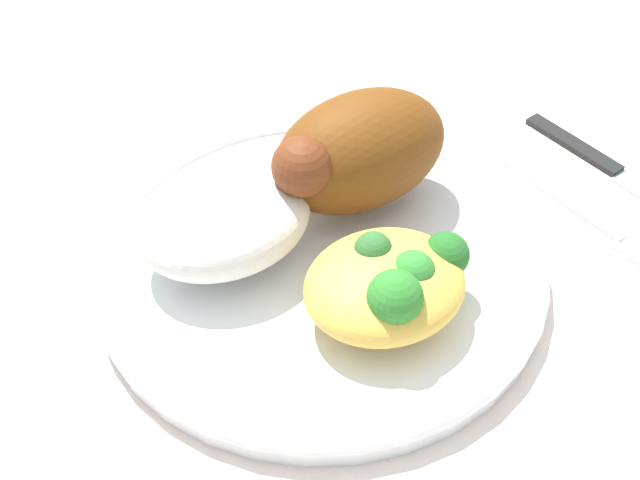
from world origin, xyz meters
TOP-DOWN VIEW (x-y plane):
  - ground_plane at (0.00, 0.00)m, footprint 2.00×2.00m
  - plate at (0.00, 0.00)m, footprint 0.27×0.27m
  - roasted_chicken at (-0.04, -0.03)m, footprint 0.12×0.07m
  - rice_pile at (0.05, -0.03)m, footprint 0.11×0.09m
  - mac_cheese_with_broccoli at (-0.01, 0.06)m, footprint 0.10×0.08m
  - fork at (-0.18, 0.04)m, footprint 0.03×0.14m
  - knife at (-0.23, 0.02)m, footprint 0.04×0.19m

SIDE VIEW (x-z plane):
  - ground_plane at x=0.00m, z-range 0.00..0.00m
  - fork at x=-0.18m, z-range 0.00..0.01m
  - knife at x=-0.23m, z-range 0.00..0.01m
  - plate at x=0.00m, z-range 0.00..0.02m
  - mac_cheese_with_broccoli at x=-0.01m, z-range 0.02..0.06m
  - rice_pile at x=0.05m, z-range 0.02..0.07m
  - roasted_chicken at x=-0.04m, z-range 0.02..0.09m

